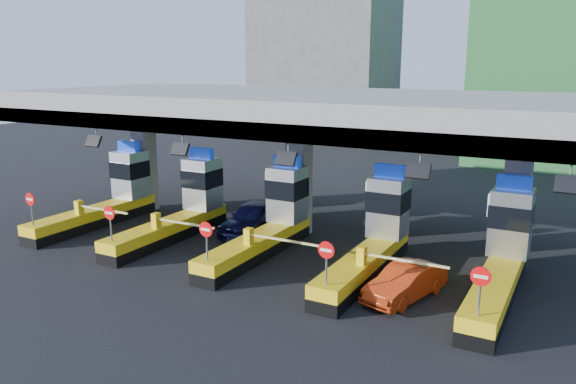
% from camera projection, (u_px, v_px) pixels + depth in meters
% --- Properties ---
extents(ground, '(120.00, 120.00, 0.00)m').
position_uv_depth(ground, '(268.00, 251.00, 25.63)').
color(ground, black).
rests_on(ground, ground).
extents(toll_canopy, '(28.00, 12.09, 7.00)m').
position_uv_depth(toll_canopy, '(298.00, 111.00, 26.70)').
color(toll_canopy, slate).
rests_on(toll_canopy, ground).
extents(toll_lane_far_left, '(4.43, 8.00, 4.16)m').
position_uv_depth(toll_lane_far_left, '(111.00, 196.00, 30.20)').
color(toll_lane_far_left, black).
rests_on(toll_lane_far_left, ground).
extents(toll_lane_left, '(4.43, 8.00, 4.16)m').
position_uv_depth(toll_lane_left, '(185.00, 207.00, 27.88)').
color(toll_lane_left, black).
rests_on(toll_lane_left, ground).
extents(toll_lane_center, '(4.43, 8.00, 4.16)m').
position_uv_depth(toll_lane_center, '(271.00, 220.00, 25.55)').
color(toll_lane_center, black).
rests_on(toll_lane_center, ground).
extents(toll_lane_right, '(4.43, 8.00, 4.16)m').
position_uv_depth(toll_lane_right, '(376.00, 236.00, 23.22)').
color(toll_lane_right, black).
rests_on(toll_lane_right, ground).
extents(toll_lane_far_right, '(4.43, 8.00, 4.16)m').
position_uv_depth(toll_lane_far_right, '(503.00, 255.00, 20.90)').
color(toll_lane_far_right, black).
rests_on(toll_lane_far_right, ground).
extents(bg_building_concrete, '(14.00, 10.00, 18.00)m').
position_uv_depth(bg_building_concrete, '(325.00, 57.00, 60.92)').
color(bg_building_concrete, '#4C4C49').
rests_on(bg_building_concrete, ground).
extents(van, '(2.10, 4.74, 1.58)m').
position_uv_depth(van, '(253.00, 218.00, 28.14)').
color(van, black).
rests_on(van, ground).
extents(red_car, '(2.33, 4.03, 1.26)m').
position_uv_depth(red_car, '(405.00, 282.00, 20.32)').
color(red_car, '#A72C0C').
rests_on(red_car, ground).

